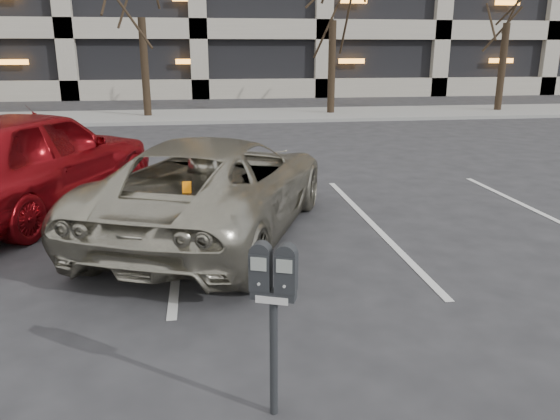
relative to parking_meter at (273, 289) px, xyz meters
name	(u,v)px	position (x,y,z in m)	size (l,w,h in m)	color
ground	(310,298)	(0.62, 1.79, -0.96)	(140.00, 140.00, 0.00)	#28282B
sidewalk	(228,116)	(0.62, 17.79, -0.90)	(80.00, 4.00, 0.12)	gray
stall_lines	(180,233)	(-0.78, 4.09, -0.95)	(16.90, 5.20, 0.00)	silver
parking_meter	(273,289)	(0.00, 0.00, 0.00)	(0.34, 0.23, 1.25)	black
suv_silver	(215,186)	(-0.27, 4.05, -0.28)	(3.92, 5.40, 1.37)	#A7A28E
car_red	(30,160)	(-3.09, 5.51, -0.12)	(1.97, 4.91, 1.67)	maroon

